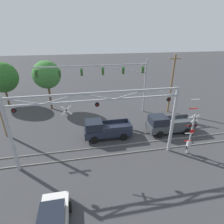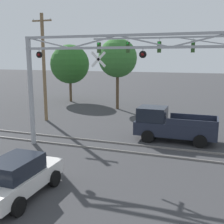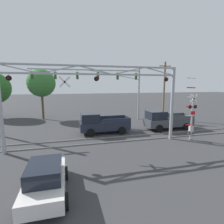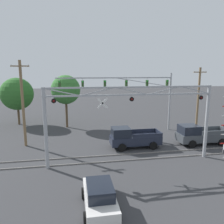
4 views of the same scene
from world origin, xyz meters
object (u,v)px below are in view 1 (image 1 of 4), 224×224
sedan_waiting (53,223)px  background_tree_beyond_span (47,75)px  pickup_truck_lead (105,129)px  crossing_gantry (97,117)px  traffic_signal_span (113,76)px  pickup_truck_following (168,124)px  utility_pole_right (171,84)px  crossing_signal_mast (190,135)px  background_tree_far_left_verge (2,77)px

sedan_waiting → background_tree_beyond_span: background_tree_beyond_span is taller
pickup_truck_lead → sedan_waiting: 10.79m
crossing_gantry → traffic_signal_span: traffic_signal_span is taller
background_tree_beyond_span → pickup_truck_following: bearing=-34.6°
crossing_gantry → pickup_truck_following: bearing=21.2°
pickup_truck_following → utility_pole_right: size_ratio=0.66×
crossing_signal_mast → pickup_truck_lead: size_ratio=1.10×
crossing_gantry → pickup_truck_following: (8.63, 3.35, -3.39)m
crossing_signal_mast → pickup_truck_lead: (-7.57, 4.38, -1.10)m
utility_pole_right → background_tree_beyond_span: utility_pole_right is taller
crossing_signal_mast → background_tree_beyond_span: bearing=135.8°
utility_pole_right → background_tree_far_left_verge: (-24.49, 7.50, 0.26)m
pickup_truck_following → background_tree_beyond_span: (-14.47, 9.97, 4.29)m
crossing_signal_mast → utility_pole_right: 10.23m
crossing_gantry → crossing_signal_mast: 9.02m
crossing_signal_mast → traffic_signal_span: size_ratio=0.39×
background_tree_beyond_span → pickup_truck_lead: bearing=-54.4°
pickup_truck_lead → crossing_gantry: bearing=-107.2°
traffic_signal_span → background_tree_beyond_span: size_ratio=2.02×
pickup_truck_lead → sedan_waiting: size_ratio=1.29×
pickup_truck_lead → background_tree_far_left_verge: 19.30m
utility_pole_right → crossing_signal_mast: bearing=-106.5°
background_tree_beyond_span → utility_pole_right: bearing=-14.6°
sedan_waiting → utility_pole_right: 21.46m
crossing_gantry → background_tree_beyond_span: background_tree_beyond_span is taller
background_tree_far_left_verge → crossing_signal_mast: bearing=-38.3°
traffic_signal_span → crossing_gantry: bearing=-108.6°
crossing_gantry → crossing_signal_mast: bearing=-5.1°
sedan_waiting → background_tree_far_left_verge: background_tree_far_left_verge is taller
sedan_waiting → crossing_gantry: bearing=60.6°
pickup_truck_following → background_tree_far_left_verge: (-21.61, 12.96, 3.54)m
crossing_signal_mast → pickup_truck_following: (-0.05, 4.13, -1.09)m
crossing_signal_mast → background_tree_far_left_verge: size_ratio=0.83×
traffic_signal_span → pickup_truck_lead: bearing=-109.4°
crossing_signal_mast → pickup_truck_following: 4.27m
background_tree_far_left_verge → pickup_truck_lead: bearing=-42.0°
crossing_signal_mast → background_tree_far_left_verge: bearing=141.7°
sedan_waiting → background_tree_far_left_verge: 24.67m
traffic_signal_span → sedan_waiting: traffic_signal_span is taller
utility_pole_right → background_tree_beyond_span: (-17.35, 4.52, 1.01)m
pickup_truck_lead → background_tree_beyond_span: 12.70m
crossing_gantry → crossing_signal_mast: (8.68, -0.78, -2.30)m
traffic_signal_span → background_tree_beyond_span: 9.81m
traffic_signal_span → pickup_truck_following: 9.46m
pickup_truck_following → background_tree_beyond_span: 18.09m
traffic_signal_span → utility_pole_right: bearing=-5.7°
crossing_gantry → sedan_waiting: 7.93m
pickup_truck_lead → utility_pole_right: utility_pole_right is taller
traffic_signal_span → sedan_waiting: 17.81m
crossing_signal_mast → pickup_truck_lead: 8.81m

